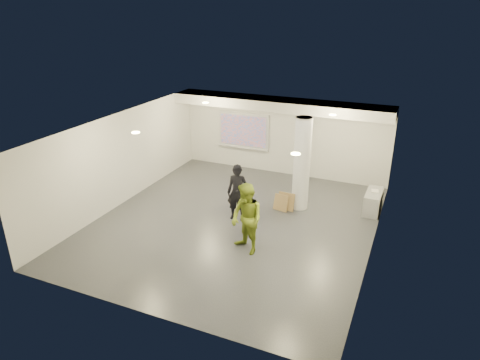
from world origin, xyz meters
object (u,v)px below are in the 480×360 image
at_px(column, 302,164).
at_px(woman, 237,193).
at_px(projection_screen, 243,131).
at_px(credenza, 373,202).
at_px(man, 247,219).

bearing_deg(column, woman, -135.54).
distance_m(projection_screen, credenza, 5.81).
distance_m(column, man, 3.23).
xyz_separation_m(woman, man, (0.97, -1.62, 0.09)).
bearing_deg(projection_screen, column, -40.56).
distance_m(woman, man, 1.89).
height_order(projection_screen, credenza, projection_screen).
xyz_separation_m(credenza, man, (-2.79, -3.78, 0.63)).
height_order(projection_screen, man, projection_screen).
distance_m(column, woman, 2.24).
relative_size(column, projection_screen, 1.43).
bearing_deg(man, credenza, 83.87).
relative_size(credenza, man, 0.59).
bearing_deg(credenza, column, -162.96).
bearing_deg(projection_screen, credenza, -20.68).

